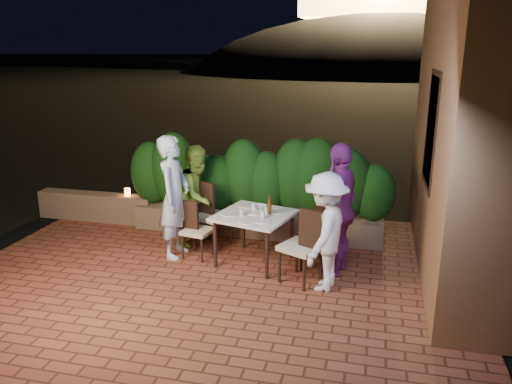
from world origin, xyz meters
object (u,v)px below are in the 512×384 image
(dining_table, at_px, (254,238))
(diner_green, at_px, (199,195))
(diner_purple, at_px, (339,209))
(chair_right_back, at_px, (315,236))
(diner_blue, at_px, (174,197))
(chair_left_back, at_px, (213,215))
(chair_left_front, at_px, (197,230))
(bowl, at_px, (260,207))
(chair_right_front, at_px, (301,245))
(diner_white, at_px, (325,232))
(parapet_lamp, at_px, (127,192))
(beer_bottle, at_px, (270,205))

(dining_table, distance_m, diner_green, 1.26)
(diner_green, distance_m, diner_purple, 2.33)
(chair_right_back, xyz_separation_m, diner_blue, (-2.09, -0.09, 0.45))
(chair_left_back, relative_size, diner_blue, 0.56)
(chair_left_back, xyz_separation_m, diner_purple, (1.99, -0.50, 0.41))
(dining_table, relative_size, chair_left_front, 1.15)
(chair_right_back, bearing_deg, chair_left_front, -3.73)
(bowl, relative_size, chair_right_front, 0.17)
(chair_left_back, relative_size, diner_white, 0.66)
(diner_purple, bearing_deg, chair_right_back, -91.33)
(dining_table, relative_size, chair_left_back, 0.97)
(diner_green, relative_size, parapet_lamp, 11.42)
(diner_blue, bearing_deg, beer_bottle, -88.38)
(chair_right_back, bearing_deg, chair_left_back, -20.07)
(chair_left_back, xyz_separation_m, chair_right_back, (1.66, -0.40, -0.05))
(chair_left_front, xyz_separation_m, chair_right_front, (1.63, -0.46, 0.09))
(chair_right_back, xyz_separation_m, diner_green, (-1.92, 0.49, 0.33))
(chair_right_front, height_order, diner_green, diner_green)
(beer_bottle, height_order, diner_white, diner_white)
(diner_green, relative_size, diner_purple, 0.86)
(chair_right_back, bearing_deg, parapet_lamp, -23.52)
(chair_right_back, bearing_deg, diner_white, 101.64)
(bowl, distance_m, chair_left_back, 0.87)
(chair_right_back, relative_size, diner_blue, 0.51)
(chair_left_front, relative_size, chair_right_front, 0.83)
(diner_purple, bearing_deg, beer_bottle, -79.43)
(chair_left_front, bearing_deg, diner_blue, -168.47)
(chair_right_back, distance_m, parapet_lamp, 3.65)
(chair_right_front, distance_m, chair_right_back, 0.55)
(chair_left_front, relative_size, diner_blue, 0.47)
(diner_blue, height_order, diner_white, diner_blue)
(bowl, relative_size, diner_blue, 0.10)
(bowl, xyz_separation_m, chair_left_back, (-0.80, 0.19, -0.26))
(chair_left_front, height_order, diner_white, diner_white)
(dining_table, distance_m, beer_bottle, 0.57)
(diner_green, bearing_deg, diner_purple, -85.42)
(bowl, relative_size, diner_green, 0.11)
(chair_right_back, bearing_deg, dining_table, -1.80)
(beer_bottle, bearing_deg, chair_right_front, -43.19)
(dining_table, bearing_deg, chair_right_front, -31.82)
(chair_left_front, distance_m, parapet_lamp, 2.09)
(chair_left_front, relative_size, diner_purple, 0.47)
(diner_blue, height_order, diner_green, diner_blue)
(beer_bottle, xyz_separation_m, diner_white, (0.86, -0.61, -0.12))
(beer_bottle, relative_size, parapet_lamp, 2.09)
(bowl, height_order, diner_white, diner_white)
(chair_left_back, distance_m, chair_right_front, 1.80)
(bowl, bearing_deg, chair_right_front, -45.70)
(chair_left_front, xyz_separation_m, diner_blue, (-0.34, -0.01, 0.49))
(chair_left_back, bearing_deg, chair_right_front, -9.52)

